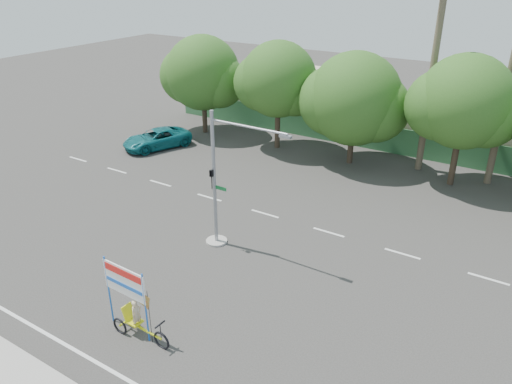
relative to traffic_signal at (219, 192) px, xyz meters
The scene contains 12 objects.
ground 5.40m from the traffic_signal, 61.13° to the right, with size 120.00×120.00×0.00m, color #33302D.
fence 17.76m from the traffic_signal, 82.85° to the left, with size 38.00×0.08×2.00m, color #336B3D.
building_left 23.38m from the traffic_signal, 109.52° to the left, with size 12.00×8.00×4.00m, color beige.
building_right 24.29m from the traffic_signal, 65.15° to the left, with size 14.00×8.00×3.60m, color beige.
tree_far_left 18.45m from the traffic_signal, 130.22° to the left, with size 7.14×6.00×7.96m.
tree_left 14.99m from the traffic_signal, 109.08° to the left, with size 6.66×5.60×8.07m.
tree_center 14.15m from the traffic_signal, 85.33° to the left, with size 7.62×6.40×7.85m.
tree_right 16.38m from the traffic_signal, 59.83° to the left, with size 6.90×5.80×8.36m.
palm_short 17.56m from the traffic_signal, 69.84° to the left, with size 3.73×3.79×14.45m.
traffic_signal is the anchor object (origin of this frame).
trike_billboard 7.55m from the traffic_signal, 80.91° to the right, with size 3.16×0.75×3.11m.
pickup_truck 15.61m from the traffic_signal, 144.45° to the left, with size 2.41×5.22×1.45m, color #0E6166.
Camera 1 is at (11.12, -13.71, 13.34)m, focal length 35.00 mm.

